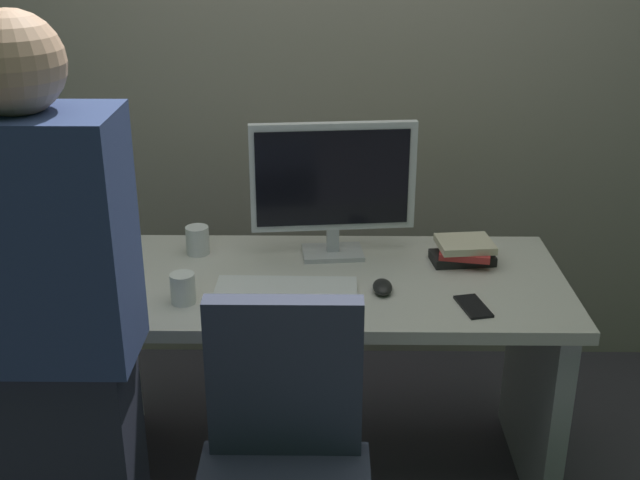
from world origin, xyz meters
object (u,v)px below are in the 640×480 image
Objects in this scene: cup_by_monitor at (198,240)px; book_stack at (464,251)px; mouse at (382,287)px; person_at_desk at (55,357)px; desk at (320,339)px; cup_near_keyboard at (183,288)px; cell_phone at (473,306)px; keyboard at (286,288)px; monitor at (333,183)px.

cup_by_monitor is 0.44× the size of book_stack.
person_at_desk is at bearing -144.99° from mouse.
desk is 0.53m from cup_by_monitor.
person_at_desk is at bearing -132.85° from desk.
cup_near_keyboard is at bearing -161.02° from book_stack.
keyboard is at bearing 156.26° from cell_phone.
monitor reaches higher than keyboard.
desk is 16.26× the size of cup_by_monitor.
desk is 2.87× the size of monitor.
mouse is (0.29, -0.01, 0.01)m from keyboard.
cell_phone is (-0.02, -0.33, -0.04)m from book_stack.
keyboard is 0.62m from book_stack.
book_stack is at bearing 38.78° from mouse.
monitor is 3.75× the size of cell_phone.
desk is 0.32m from mouse.
cup_by_monitor reaches higher than desk.
cup_by_monitor is at bearing 178.64° from monitor.
keyboard is 0.31m from cup_near_keyboard.
person_at_desk is at bearing -127.90° from monitor.
monitor reaches higher than cup_by_monitor.
keyboard is 0.29m from mouse.
desk is 7.21× the size of book_stack.
cup_by_monitor reaches higher than cup_near_keyboard.
mouse reaches higher than cell_phone.
book_stack reaches higher than cell_phone.
book_stack is (0.28, 0.23, 0.02)m from mouse.
person_at_desk is 3.03× the size of monitor.
keyboard is (-0.10, -0.09, 0.23)m from desk.
cup_near_keyboard reaches higher than desk.
cell_phone is at bearing -1.71° from cup_near_keyboard.
desk is at bearing -24.53° from cup_by_monitor.
person_at_desk is 0.99m from mouse.
monitor is 1.26× the size of keyboard.
book_stack is at bearing 18.98° from cup_near_keyboard.
mouse is at bearing 7.23° from cup_near_keyboard.
cup_near_keyboard is at bearing -141.35° from monitor.
cell_phone is (0.55, -0.11, -0.01)m from keyboard.
desk is 3.61× the size of keyboard.
cup_near_keyboard is (-0.59, -0.08, 0.03)m from mouse.
cell_phone is (0.41, -0.38, -0.25)m from monitor.
mouse is at bearing -27.68° from desk.
keyboard is 2.00× the size of book_stack.
keyboard is 0.42m from cup_by_monitor.
keyboard is 2.99× the size of cell_phone.
keyboard is at bearing -159.03° from book_stack.
book_stack is at bearing 14.90° from desk.
book_stack reaches higher than keyboard.
cup_near_keyboard is at bearing 66.32° from person_at_desk.
cup_by_monitor is 0.66× the size of cell_phone.
person_at_desk is 1.17m from cell_phone.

